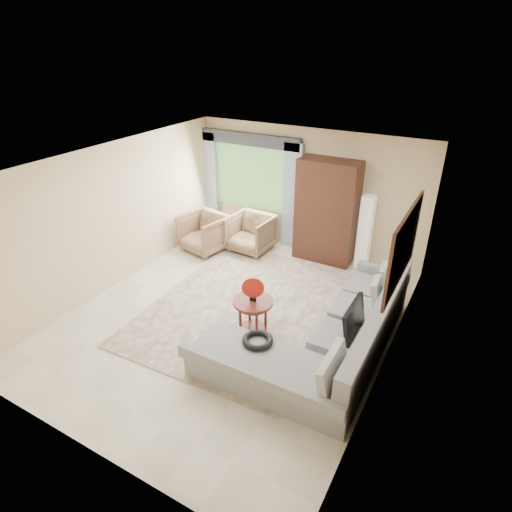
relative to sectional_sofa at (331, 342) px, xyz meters
The scene contains 17 objects.
ground 1.81m from the sectional_sofa, behind, with size 6.00×6.00×0.00m, color silver.
area_rug 1.83m from the sectional_sofa, 162.59° to the left, with size 3.00×4.00×0.02m, color beige.
sectional_sofa is the anchor object (origin of this frame).
tv_screen 0.52m from the sectional_sofa, 19.26° to the left, with size 0.06×0.74×0.48m, color black.
garden_hose 1.13m from the sectional_sofa, 135.59° to the right, with size 0.43×0.43×0.09m, color black.
coffee_table 1.26m from the sectional_sofa, behind, with size 0.62×0.62×0.62m.
red_disc 1.38m from the sectional_sofa, behind, with size 0.34×0.34×0.03m, color red.
armchair_left 4.15m from the sectional_sofa, 151.24° to the left, with size 0.87×0.89×0.81m, color #9A6F54.
armchair_right 3.71m from the sectional_sofa, 138.06° to the left, with size 0.85×0.88×0.80m, color olive.
potted_plant 4.48m from the sectional_sofa, 146.59° to the left, with size 0.43×0.38×0.48m, color #999999.
armoire 3.24m from the sectional_sofa, 113.06° to the left, with size 1.20×0.55×2.10m, color black.
floor_lamp 3.03m from the sectional_sofa, 98.33° to the left, with size 0.24×0.24×1.50m, color silver.
window 4.58m from the sectional_sofa, 134.87° to the left, with size 1.80×0.04×1.40m, color #669E59.
curtain_left 5.25m from the sectional_sofa, 143.84° to the left, with size 0.40×0.08×2.30m, color #9EB7CC.
curtain_right 3.80m from the sectional_sofa, 124.27° to the left, with size 0.40×0.08×2.30m, color #9EB7CC.
valance 4.81m from the sectional_sofa, 135.52° to the left, with size 2.40×0.12×0.26m, color #1E232D.
wall_mirror 1.70m from the sectional_sofa, 37.80° to the left, with size 0.05×1.70×1.05m.
Camera 1 is at (3.22, -4.96, 4.24)m, focal length 30.00 mm.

